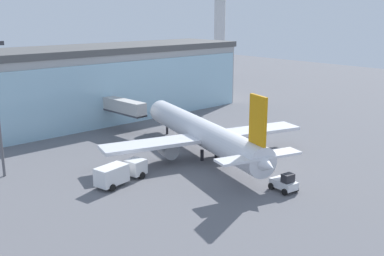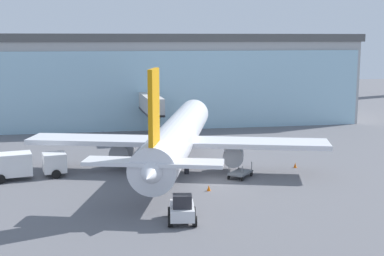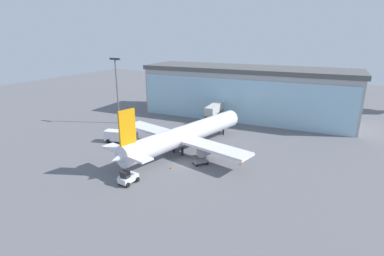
{
  "view_description": "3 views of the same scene",
  "coord_description": "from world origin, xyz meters",
  "px_view_note": "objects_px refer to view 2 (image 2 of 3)",
  "views": [
    {
      "loc": [
        -45.26,
        -42.38,
        20.72
      ],
      "look_at": [
        -4.64,
        5.93,
        4.46
      ],
      "focal_mm": 42.0,
      "sensor_mm": 36.0,
      "label": 1
    },
    {
      "loc": [
        -9.26,
        -49.43,
        13.78
      ],
      "look_at": [
        -1.06,
        7.77,
        3.98
      ],
      "focal_mm": 50.0,
      "sensor_mm": 36.0,
      "label": 2
    },
    {
      "loc": [
        24.35,
        -45.33,
        23.02
      ],
      "look_at": [
        -1.88,
        6.77,
        4.78
      ],
      "focal_mm": 28.0,
      "sensor_mm": 36.0,
      "label": 3
    }
  ],
  "objects_px": {
    "airplane": "(178,137)",
    "safety_cone_wingtip": "(295,165)",
    "safety_cone_nose": "(209,188)",
    "pushback_tug": "(182,210)",
    "catering_truck": "(25,164)",
    "baggage_cart": "(240,173)",
    "jet_bridge": "(149,104)"
  },
  "relations": [
    {
      "from": "catering_truck",
      "to": "safety_cone_nose",
      "type": "distance_m",
      "value": 18.55
    },
    {
      "from": "baggage_cart",
      "to": "safety_cone_wingtip",
      "type": "relative_size",
      "value": 5.8
    },
    {
      "from": "pushback_tug",
      "to": "safety_cone_nose",
      "type": "bearing_deg",
      "value": -17.96
    },
    {
      "from": "catering_truck",
      "to": "pushback_tug",
      "type": "height_order",
      "value": "catering_truck"
    },
    {
      "from": "catering_truck",
      "to": "baggage_cart",
      "type": "relative_size",
      "value": 2.38
    },
    {
      "from": "catering_truck",
      "to": "safety_cone_nose",
      "type": "height_order",
      "value": "catering_truck"
    },
    {
      "from": "airplane",
      "to": "safety_cone_wingtip",
      "type": "xyz_separation_m",
      "value": [
        12.52,
        -1.28,
        -3.22
      ]
    },
    {
      "from": "airplane",
      "to": "catering_truck",
      "type": "bearing_deg",
      "value": 110.98
    },
    {
      "from": "baggage_cart",
      "to": "safety_cone_nose",
      "type": "height_order",
      "value": "baggage_cart"
    },
    {
      "from": "safety_cone_nose",
      "to": "safety_cone_wingtip",
      "type": "height_order",
      "value": "same"
    },
    {
      "from": "jet_bridge",
      "to": "airplane",
      "type": "height_order",
      "value": "airplane"
    },
    {
      "from": "catering_truck",
      "to": "pushback_tug",
      "type": "xyz_separation_m",
      "value": [
        13.78,
        -14.72,
        -0.49
      ]
    },
    {
      "from": "catering_truck",
      "to": "pushback_tug",
      "type": "bearing_deg",
      "value": -60.1
    },
    {
      "from": "catering_truck",
      "to": "safety_cone_wingtip",
      "type": "height_order",
      "value": "catering_truck"
    },
    {
      "from": "airplane",
      "to": "baggage_cart",
      "type": "xyz_separation_m",
      "value": [
        5.73,
        -4.51,
        -2.99
      ]
    },
    {
      "from": "jet_bridge",
      "to": "catering_truck",
      "type": "bearing_deg",
      "value": 144.29
    },
    {
      "from": "safety_cone_nose",
      "to": "safety_cone_wingtip",
      "type": "bearing_deg",
      "value": 34.45
    },
    {
      "from": "jet_bridge",
      "to": "pushback_tug",
      "type": "relative_size",
      "value": 4.04
    },
    {
      "from": "pushback_tug",
      "to": "jet_bridge",
      "type": "bearing_deg",
      "value": 5.56
    },
    {
      "from": "pushback_tug",
      "to": "safety_cone_wingtip",
      "type": "relative_size",
      "value": 6.11
    },
    {
      "from": "airplane",
      "to": "safety_cone_wingtip",
      "type": "distance_m",
      "value": 12.99
    },
    {
      "from": "jet_bridge",
      "to": "safety_cone_nose",
      "type": "xyz_separation_m",
      "value": [
        3.49,
        -29.81,
        -4.15
      ]
    },
    {
      "from": "airplane",
      "to": "safety_cone_nose",
      "type": "bearing_deg",
      "value": -153.86
    },
    {
      "from": "jet_bridge",
      "to": "airplane",
      "type": "bearing_deg",
      "value": 179.59
    },
    {
      "from": "airplane",
      "to": "catering_truck",
      "type": "xyz_separation_m",
      "value": [
        -15.4,
        -1.83,
        -2.02
      ]
    },
    {
      "from": "pushback_tug",
      "to": "safety_cone_wingtip",
      "type": "bearing_deg",
      "value": -37.3
    },
    {
      "from": "jet_bridge",
      "to": "baggage_cart",
      "type": "distance_m",
      "value": 27.03
    },
    {
      "from": "jet_bridge",
      "to": "pushback_tug",
      "type": "distance_m",
      "value": 37.9
    },
    {
      "from": "safety_cone_wingtip",
      "to": "safety_cone_nose",
      "type": "bearing_deg",
      "value": -145.55
    },
    {
      "from": "baggage_cart",
      "to": "jet_bridge",
      "type": "bearing_deg",
      "value": -125.86
    },
    {
      "from": "airplane",
      "to": "pushback_tug",
      "type": "height_order",
      "value": "airplane"
    },
    {
      "from": "catering_truck",
      "to": "baggage_cart",
      "type": "distance_m",
      "value": 21.32
    }
  ]
}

